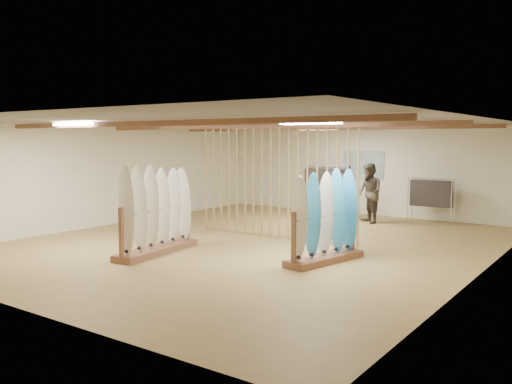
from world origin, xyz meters
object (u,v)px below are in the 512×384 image
Objects in this scene: rack_left at (157,224)px; clothing_rack_b at (431,193)px; shopper_a at (346,188)px; rack_right at (325,231)px; clothing_rack_a at (325,182)px; shopper_b at (369,189)px.

clothing_rack_b is at bearing 58.40° from rack_left.
clothing_rack_b is at bearing -142.73° from shopper_a.
shopper_a reaches higher than rack_right.
shopper_a is at bearing -160.07° from clothing_rack_b.
shopper_a reaches higher than rack_left.
shopper_b is at bearing -27.47° from clothing_rack_a.
rack_right is 1.49× the size of clothing_rack_b.
shopper_a reaches higher than clothing_rack_b.
shopper_a is at bearing -154.72° from shopper_b.
shopper_a is at bearing 123.21° from rack_right.
rack_left is 7.57m from clothing_rack_a.
rack_right is 7.08m from clothing_rack_a.
clothing_rack_a is 3.44m from clothing_rack_b.
rack_left is 1.49× the size of clothing_rack_a.
clothing_rack_a is 1.42m from shopper_a.
clothing_rack_a is at bearing -167.58° from shopper_b.
shopper_b is (0.84, -0.23, 0.03)m from shopper_a.
rack_left is 1.76× the size of clothing_rack_b.
rack_left is 6.83m from shopper_a.
shopper_b is at bearing -178.08° from shopper_a.
shopper_a reaches higher than clothing_rack_a.
rack_left is 1.21× the size of shopper_a.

